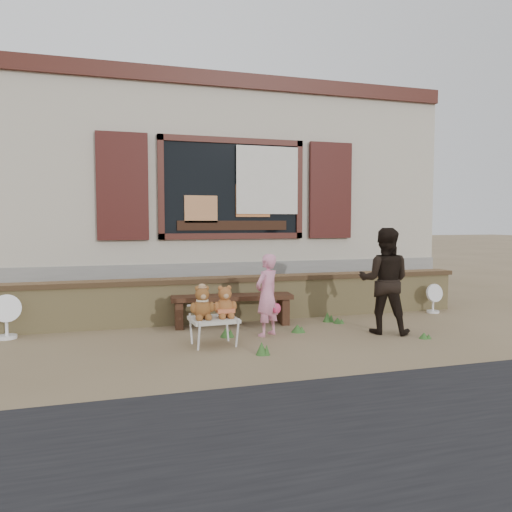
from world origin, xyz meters
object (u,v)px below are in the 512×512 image
object	(u,v)px
bench	(232,303)
child	(267,295)
folding_chair	(214,320)
teddy_bear_left	(202,302)
adult	(385,281)
teddy_bear_right	(225,301)

from	to	relation	value
bench	child	world-z (taller)	child
folding_chair	child	distance (m)	0.87
teddy_bear_left	folding_chair	bearing A→B (deg)	0.00
adult	bench	bearing A→B (deg)	2.79
bench	child	distance (m)	0.82
bench	adult	xyz separation A→B (m)	(1.84, -1.05, 0.38)
bench	teddy_bear_left	bearing A→B (deg)	-115.46
child	adult	world-z (taller)	adult
child	adult	distance (m)	1.59
folding_chair	child	world-z (taller)	child
teddy_bear_left	adult	size ratio (longest dim) A/B	0.29
bench	teddy_bear_left	distance (m)	1.25
folding_chair	teddy_bear_left	world-z (taller)	teddy_bear_left
child	teddy_bear_right	bearing A→B (deg)	-7.96
child	adult	bearing A→B (deg)	135.47
folding_chair	child	xyz separation A→B (m)	(0.78, 0.31, 0.23)
adult	child	bearing A→B (deg)	21.18
teddy_bear_right	child	world-z (taller)	child
folding_chair	teddy_bear_left	distance (m)	0.27
teddy_bear_left	child	world-z (taller)	child
teddy_bear_right	folding_chair	bearing A→B (deg)	180.00
bench	adult	world-z (taller)	adult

